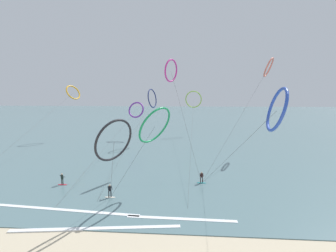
{
  "coord_description": "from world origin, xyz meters",
  "views": [
    {
      "loc": [
        2.45,
        -12.61,
        13.3
      ],
      "look_at": [
        0.0,
        22.96,
        8.18
      ],
      "focal_mm": 25.36,
      "sensor_mm": 36.0,
      "label": 1
    }
  ],
  "objects_px": {
    "surfer_ivory": "(110,192)",
    "kite_emerald": "(155,125)",
    "kite_violet": "(136,110)",
    "kite_amber": "(73,92)",
    "kite_magenta": "(171,71)",
    "kite_lime": "(194,99)",
    "kite_charcoal": "(114,140)",
    "kite_navy": "(152,99)",
    "surfer_crimson": "(62,180)",
    "kite_cobalt": "(277,110)",
    "kite_coral": "(268,67)",
    "surfer_teal": "(202,178)"
  },
  "relations": [
    {
      "from": "surfer_crimson",
      "to": "kite_coral",
      "type": "height_order",
      "value": "kite_coral"
    },
    {
      "from": "surfer_ivory",
      "to": "kite_magenta",
      "type": "relative_size",
      "value": 0.09
    },
    {
      "from": "surfer_crimson",
      "to": "kite_charcoal",
      "type": "relative_size",
      "value": 0.16
    },
    {
      "from": "surfer_teal",
      "to": "kite_violet",
      "type": "height_order",
      "value": "kite_violet"
    },
    {
      "from": "surfer_teal",
      "to": "kite_coral",
      "type": "height_order",
      "value": "kite_coral"
    },
    {
      "from": "surfer_teal",
      "to": "kite_amber",
      "type": "relative_size",
      "value": 0.04
    },
    {
      "from": "kite_cobalt",
      "to": "kite_lime",
      "type": "bearing_deg",
      "value": -169.78
    },
    {
      "from": "surfer_ivory",
      "to": "kite_charcoal",
      "type": "distance_m",
      "value": 8.69
    },
    {
      "from": "kite_lime",
      "to": "surfer_ivory",
      "type": "bearing_deg",
      "value": -117.92
    },
    {
      "from": "kite_violet",
      "to": "kite_navy",
      "type": "bearing_deg",
      "value": -34.04
    },
    {
      "from": "kite_magenta",
      "to": "kite_cobalt",
      "type": "relative_size",
      "value": 1.37
    },
    {
      "from": "surfer_teal",
      "to": "kite_violet",
      "type": "bearing_deg",
      "value": -68.88
    },
    {
      "from": "kite_violet",
      "to": "kite_navy",
      "type": "relative_size",
      "value": 1.22
    },
    {
      "from": "kite_emerald",
      "to": "kite_coral",
      "type": "relative_size",
      "value": 0.51
    },
    {
      "from": "kite_magenta",
      "to": "surfer_ivory",
      "type": "bearing_deg",
      "value": 2.27
    },
    {
      "from": "surfer_crimson",
      "to": "kite_emerald",
      "type": "bearing_deg",
      "value": 18.75
    },
    {
      "from": "surfer_teal",
      "to": "kite_cobalt",
      "type": "bearing_deg",
      "value": 113.89
    },
    {
      "from": "kite_amber",
      "to": "kite_emerald",
      "type": "xyz_separation_m",
      "value": [
        27.26,
        -35.11,
        -4.06
      ]
    },
    {
      "from": "surfer_teal",
      "to": "surfer_ivory",
      "type": "relative_size",
      "value": 1.0
    },
    {
      "from": "kite_emerald",
      "to": "kite_charcoal",
      "type": "bearing_deg",
      "value": 0.17
    },
    {
      "from": "kite_coral",
      "to": "surfer_crimson",
      "type": "bearing_deg",
      "value": -30.99
    },
    {
      "from": "kite_emerald",
      "to": "kite_navy",
      "type": "xyz_separation_m",
      "value": [
        -4.4,
        29.99,
        2.57
      ]
    },
    {
      "from": "kite_amber",
      "to": "kite_coral",
      "type": "bearing_deg",
      "value": -78.89
    },
    {
      "from": "surfer_crimson",
      "to": "kite_magenta",
      "type": "xyz_separation_m",
      "value": [
        15.04,
        10.45,
        16.12
      ]
    },
    {
      "from": "kite_coral",
      "to": "kite_navy",
      "type": "bearing_deg",
      "value": -75.5
    },
    {
      "from": "kite_navy",
      "to": "surfer_ivory",
      "type": "bearing_deg",
      "value": -165.54
    },
    {
      "from": "kite_lime",
      "to": "kite_cobalt",
      "type": "distance_m",
      "value": 51.66
    },
    {
      "from": "kite_amber",
      "to": "kite_magenta",
      "type": "bearing_deg",
      "value": -104.92
    },
    {
      "from": "kite_amber",
      "to": "kite_cobalt",
      "type": "height_order",
      "value": "kite_amber"
    },
    {
      "from": "kite_navy",
      "to": "kite_cobalt",
      "type": "distance_m",
      "value": 40.33
    },
    {
      "from": "kite_navy",
      "to": "surfer_crimson",
      "type": "bearing_deg",
      "value": 178.27
    },
    {
      "from": "surfer_teal",
      "to": "kite_emerald",
      "type": "distance_m",
      "value": 11.15
    },
    {
      "from": "kite_violet",
      "to": "kite_lime",
      "type": "height_order",
      "value": "kite_lime"
    },
    {
      "from": "kite_navy",
      "to": "kite_charcoal",
      "type": "xyz_separation_m",
      "value": [
        0.78,
        -35.62,
        -3.4
      ]
    },
    {
      "from": "surfer_ivory",
      "to": "kite_emerald",
      "type": "bearing_deg",
      "value": 168.36
    },
    {
      "from": "kite_violet",
      "to": "kite_charcoal",
      "type": "relative_size",
      "value": 4.1
    },
    {
      "from": "surfer_crimson",
      "to": "kite_amber",
      "type": "relative_size",
      "value": 0.04
    },
    {
      "from": "kite_amber",
      "to": "surfer_crimson",
      "type": "bearing_deg",
      "value": -134.23
    },
    {
      "from": "surfer_ivory",
      "to": "kite_emerald",
      "type": "relative_size",
      "value": 0.15
    },
    {
      "from": "kite_violet",
      "to": "kite_amber",
      "type": "bearing_deg",
      "value": -159.27
    },
    {
      "from": "kite_lime",
      "to": "kite_charcoal",
      "type": "height_order",
      "value": "kite_lime"
    },
    {
      "from": "kite_magenta",
      "to": "surfer_teal",
      "type": "bearing_deg",
      "value": 59.0
    },
    {
      "from": "kite_coral",
      "to": "kite_magenta",
      "type": "bearing_deg",
      "value": -32.96
    },
    {
      "from": "kite_amber",
      "to": "kite_lime",
      "type": "relative_size",
      "value": 0.82
    },
    {
      "from": "surfer_teal",
      "to": "kite_cobalt",
      "type": "relative_size",
      "value": 0.12
    },
    {
      "from": "kite_amber",
      "to": "kite_navy",
      "type": "relative_size",
      "value": 1.14
    },
    {
      "from": "kite_amber",
      "to": "surfer_teal",
      "type": "bearing_deg",
      "value": -109.33
    },
    {
      "from": "kite_violet",
      "to": "kite_charcoal",
      "type": "distance_m",
      "value": 42.64
    },
    {
      "from": "surfer_crimson",
      "to": "kite_cobalt",
      "type": "xyz_separation_m",
      "value": [
        25.98,
        -8.68,
        10.85
      ]
    },
    {
      "from": "surfer_ivory",
      "to": "kite_violet",
      "type": "distance_m",
      "value": 39.15
    }
  ]
}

